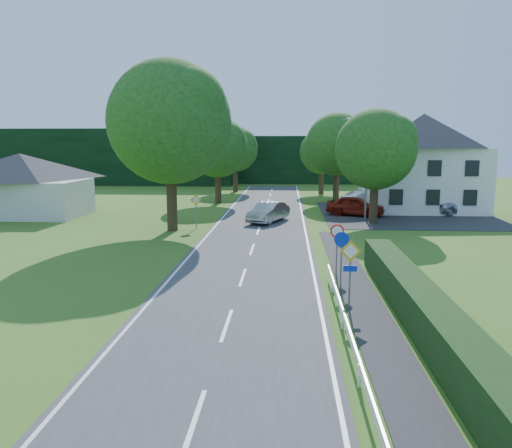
# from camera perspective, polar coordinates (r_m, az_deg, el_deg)

# --- Properties ---
(ground) EXTENTS (160.00, 160.00, 0.00)m
(ground) POSITION_cam_1_polar(r_m,az_deg,el_deg) (11.76, -7.18, -21.96)
(ground) COLOR #355A19
(ground) RESTS_ON ground
(road) EXTENTS (7.00, 80.00, 0.04)m
(road) POSITION_cam_1_polar(r_m,az_deg,el_deg) (30.54, -0.18, -2.15)
(road) COLOR #393A3C
(road) RESTS_ON ground
(footpath) EXTENTS (1.50, 44.00, 0.04)m
(footpath) POSITION_cam_1_polar(r_m,az_deg,el_deg) (13.65, 16.52, -17.51)
(footpath) COLOR #252528
(footpath) RESTS_ON ground
(parking_pad) EXTENTS (14.00, 16.00, 0.04)m
(parking_pad) POSITION_cam_1_polar(r_m,az_deg,el_deg) (44.43, 16.61, 1.08)
(parking_pad) COLOR #252528
(parking_pad) RESTS_ON ground
(line_edge_left) EXTENTS (0.12, 80.00, 0.01)m
(line_edge_left) POSITION_cam_1_polar(r_m,az_deg,el_deg) (30.92, -6.21, -2.01)
(line_edge_left) COLOR white
(line_edge_left) RESTS_ON road
(line_edge_right) EXTENTS (0.12, 80.00, 0.01)m
(line_edge_right) POSITION_cam_1_polar(r_m,az_deg,el_deg) (30.49, 5.93, -2.17)
(line_edge_right) COLOR white
(line_edge_right) RESTS_ON road
(line_centre) EXTENTS (0.12, 80.00, 0.01)m
(line_centre) POSITION_cam_1_polar(r_m,az_deg,el_deg) (30.53, -0.18, -2.10)
(line_centre) COLOR white
(line_centre) RESTS_ON road
(guardrail) EXTENTS (0.12, 26.00, 0.69)m
(guardrail) POSITION_cam_1_polar(r_m,az_deg,el_deg) (10.73, 14.20, -23.40)
(guardrail) COLOR white
(guardrail) RESTS_ON ground
(hedge_right) EXTENTS (1.20, 30.00, 1.30)m
(hedge_right) POSITION_cam_1_polar(r_m,az_deg,el_deg) (12.13, 26.41, -18.38)
(hedge_right) COLOR black
(hedge_right) RESTS_ON ground
(tree_main) EXTENTS (9.40, 9.40, 11.64)m
(tree_main) POSITION_cam_1_polar(r_m,az_deg,el_deg) (34.79, -9.76, 8.74)
(tree_main) COLOR #194715
(tree_main) RESTS_ON ground
(tree_left_far) EXTENTS (7.00, 7.00, 8.58)m
(tree_left_far) POSITION_cam_1_polar(r_m,az_deg,el_deg) (50.38, -4.38, 7.25)
(tree_left_far) COLOR #194715
(tree_left_far) RESTS_ON ground
(tree_right_far) EXTENTS (7.40, 7.40, 9.09)m
(tree_right_far) POSITION_cam_1_polar(r_m,az_deg,el_deg) (52.13, 9.22, 7.50)
(tree_right_far) COLOR #194715
(tree_right_far) RESTS_ON ground
(tree_left_back) EXTENTS (6.60, 6.60, 8.07)m
(tree_left_back) POSITION_cam_1_polar(r_m,az_deg,el_deg) (62.24, -2.38, 7.42)
(tree_left_back) COLOR #194715
(tree_left_back) RESTS_ON ground
(tree_right_back) EXTENTS (6.20, 6.20, 7.56)m
(tree_right_back) POSITION_cam_1_polar(r_m,az_deg,el_deg) (60.04, 7.51, 7.04)
(tree_right_back) COLOR #194715
(tree_right_back) RESTS_ON ground
(tree_right_mid) EXTENTS (7.00, 7.00, 8.58)m
(tree_right_mid) POSITION_cam_1_polar(r_m,az_deg,el_deg) (38.46, 13.45, 6.38)
(tree_right_mid) COLOR #194715
(tree_right_mid) RESTS_ON ground
(treeline_left) EXTENTS (44.00, 6.00, 8.00)m
(treeline_left) POSITION_cam_1_polar(r_m,az_deg,el_deg) (77.90, -19.17, 7.28)
(treeline_left) COLOR black
(treeline_left) RESTS_ON ground
(treeline_right) EXTENTS (30.00, 5.00, 7.00)m
(treeline_right) POSITION_cam_1_polar(r_m,az_deg,el_deg) (76.14, 8.22, 7.28)
(treeline_right) COLOR black
(treeline_right) RESTS_ON ground
(bungalow_left) EXTENTS (11.00, 6.50, 5.20)m
(bungalow_left) POSITION_cam_1_polar(r_m,az_deg,el_deg) (45.65, -25.25, 4.19)
(bungalow_left) COLOR silver
(bungalow_left) RESTS_ON ground
(house_white) EXTENTS (10.60, 8.40, 8.60)m
(house_white) POSITION_cam_1_polar(r_m,az_deg,el_deg) (47.44, 18.43, 6.81)
(house_white) COLOR silver
(house_white) RESTS_ON ground
(streetlight) EXTENTS (2.03, 0.18, 8.00)m
(streetlight) POSITION_cam_1_polar(r_m,az_deg,el_deg) (40.35, 12.37, 6.80)
(streetlight) COLOR gray
(streetlight) RESTS_ON ground
(sign_priority_right) EXTENTS (0.78, 0.09, 2.59)m
(sign_priority_right) POSITION_cam_1_polar(r_m,az_deg,el_deg) (18.50, 10.72, -4.28)
(sign_priority_right) COLOR gray
(sign_priority_right) RESTS_ON ground
(sign_roundabout) EXTENTS (0.64, 0.08, 2.37)m
(sign_roundabout) POSITION_cam_1_polar(r_m,az_deg,el_deg) (21.43, 9.74, -2.72)
(sign_roundabout) COLOR gray
(sign_roundabout) RESTS_ON ground
(sign_speed_limit) EXTENTS (0.64, 0.11, 2.37)m
(sign_speed_limit) POSITION_cam_1_polar(r_m,az_deg,el_deg) (23.36, 9.24, -1.47)
(sign_speed_limit) COLOR gray
(sign_speed_limit) RESTS_ON ground
(sign_priority_left) EXTENTS (0.78, 0.09, 2.44)m
(sign_priority_left) POSITION_cam_1_polar(r_m,az_deg,el_deg) (35.71, -6.88, 2.22)
(sign_priority_left) COLOR gray
(sign_priority_left) RESTS_ON ground
(moving_car) EXTENTS (3.28, 4.92, 1.53)m
(moving_car) POSITION_cam_1_polar(r_m,az_deg,el_deg) (38.21, 1.40, 1.37)
(moving_car) COLOR #ACACB1
(moving_car) RESTS_ON road
(motorcycle) EXTENTS (1.51, 2.15, 1.07)m
(motorcycle) POSITION_cam_1_polar(r_m,az_deg,el_deg) (41.93, 3.32, 1.75)
(motorcycle) COLOR black
(motorcycle) RESTS_ON road
(parked_car_red) EXTENTS (5.14, 3.48, 1.63)m
(parked_car_red) POSITION_cam_1_polar(r_m,az_deg,el_deg) (42.46, 11.29, 2.05)
(parked_car_red) COLOR maroon
(parked_car_red) RESTS_ON parking_pad
(parked_car_silver_a) EXTENTS (5.07, 3.73, 1.59)m
(parked_car_silver_a) POSITION_cam_1_polar(r_m,az_deg,el_deg) (47.74, 12.57, 2.78)
(parked_car_silver_a) COLOR silver
(parked_car_silver_a) RESTS_ON parking_pad
(parked_car_silver_b) EXTENTS (5.77, 3.98, 1.46)m
(parked_car_silver_b) POSITION_cam_1_polar(r_m,az_deg,el_deg) (46.12, 22.36, 2.00)
(parked_car_silver_b) COLOR silver
(parked_car_silver_b) RESTS_ON parking_pad
(parasol) EXTENTS (2.82, 2.84, 1.96)m
(parasol) POSITION_cam_1_polar(r_m,az_deg,el_deg) (43.36, 14.02, 2.33)
(parasol) COLOR #B00E24
(parasol) RESTS_ON parking_pad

